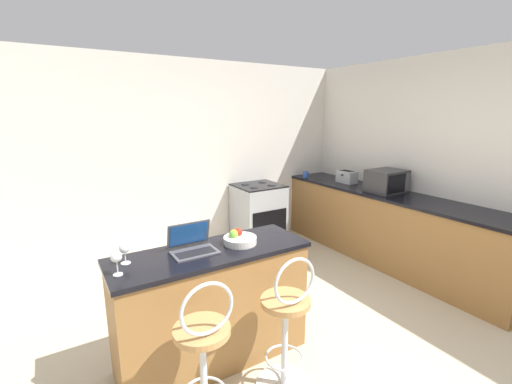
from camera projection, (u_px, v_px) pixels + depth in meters
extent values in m
plane|color=#BCAD8E|center=(322.00, 373.00, 2.58)|extent=(20.00, 20.00, 0.00)
cube|color=silver|center=(186.00, 160.00, 4.57)|extent=(12.00, 0.06, 2.60)
cube|color=silver|center=(505.00, 174.00, 3.53)|extent=(0.06, 12.00, 2.60)
cube|color=olive|center=(213.00, 308.00, 2.65)|extent=(1.46, 0.50, 0.89)
cube|color=black|center=(211.00, 252.00, 2.55)|extent=(1.49, 0.53, 0.03)
cube|color=olive|center=(386.00, 228.00, 4.47)|extent=(0.63, 3.22, 0.89)
cube|color=black|center=(389.00, 194.00, 4.36)|extent=(0.66, 3.25, 0.03)
cylinder|color=silver|center=(204.00, 379.00, 2.08)|extent=(0.04, 0.04, 0.66)
cylinder|color=#B7844C|center=(202.00, 331.00, 2.00)|extent=(0.34, 0.34, 0.04)
torus|color=silver|center=(207.00, 309.00, 1.88)|extent=(0.32, 0.02, 0.32)
cylinder|color=silver|center=(285.00, 345.00, 2.39)|extent=(0.04, 0.04, 0.66)
torus|color=silver|center=(284.00, 357.00, 2.41)|extent=(0.28, 0.28, 0.02)
cylinder|color=#B7844C|center=(286.00, 301.00, 2.31)|extent=(0.34, 0.34, 0.04)
torus|color=silver|center=(295.00, 281.00, 2.19)|extent=(0.32, 0.02, 0.32)
cube|color=#47474C|center=(195.00, 253.00, 2.49)|extent=(0.33, 0.21, 0.01)
cube|color=black|center=(196.00, 252.00, 2.48)|extent=(0.28, 0.12, 0.00)
cube|color=#47474C|center=(189.00, 234.00, 2.56)|extent=(0.33, 0.06, 0.19)
cube|color=#19478C|center=(189.00, 234.00, 2.55)|extent=(0.29, 0.05, 0.16)
cube|color=#2D2D30|center=(386.00, 181.00, 4.38)|extent=(0.46, 0.36, 0.29)
cube|color=black|center=(397.00, 184.00, 4.21)|extent=(0.32, 0.01, 0.23)
cube|color=#4C4C51|center=(407.00, 182.00, 4.31)|extent=(0.09, 0.01, 0.23)
cube|color=#9EA3A8|center=(347.00, 177.00, 4.97)|extent=(0.17, 0.28, 0.17)
cube|color=black|center=(345.00, 171.00, 4.93)|extent=(0.04, 0.20, 0.00)
cube|color=black|center=(349.00, 171.00, 4.97)|extent=(0.04, 0.20, 0.00)
cube|color=black|center=(342.00, 175.00, 4.91)|extent=(0.02, 0.02, 0.02)
cube|color=#9EA3A8|center=(258.00, 217.00, 4.94)|extent=(0.64, 0.60, 0.90)
cube|color=black|center=(270.00, 225.00, 4.70)|extent=(0.54, 0.01, 0.41)
cube|color=black|center=(258.00, 186.00, 4.84)|extent=(0.64, 0.60, 0.02)
cylinder|color=black|center=(254.00, 187.00, 4.66)|extent=(0.11, 0.11, 0.01)
cylinder|color=black|center=(271.00, 185.00, 4.81)|extent=(0.11, 0.11, 0.01)
cylinder|color=black|center=(245.00, 184.00, 4.86)|extent=(0.11, 0.11, 0.01)
cylinder|color=black|center=(262.00, 182.00, 5.01)|extent=(0.11, 0.11, 0.01)
cylinder|color=silver|center=(240.00, 240.00, 2.67)|extent=(0.26, 0.26, 0.05)
sphere|color=red|center=(238.00, 232.00, 2.70)|extent=(0.07, 0.07, 0.07)
sphere|color=orange|center=(234.00, 234.00, 2.67)|extent=(0.07, 0.07, 0.07)
sphere|color=#66B233|center=(233.00, 235.00, 2.66)|extent=(0.07, 0.07, 0.07)
cylinder|color=silver|center=(118.00, 275.00, 2.16)|extent=(0.06, 0.06, 0.00)
cylinder|color=silver|center=(117.00, 268.00, 2.15)|extent=(0.01, 0.01, 0.09)
sphere|color=silver|center=(116.00, 257.00, 2.13)|extent=(0.07, 0.07, 0.07)
cylinder|color=#2D51AD|center=(305.00, 175.00, 5.34)|extent=(0.08, 0.08, 0.10)
torus|color=#2D51AD|center=(308.00, 174.00, 5.37)|extent=(0.01, 0.06, 0.06)
cylinder|color=silver|center=(126.00, 263.00, 2.32)|extent=(0.06, 0.06, 0.00)
cylinder|color=silver|center=(125.00, 258.00, 2.31)|extent=(0.01, 0.01, 0.08)
sphere|color=silver|center=(124.00, 248.00, 2.30)|extent=(0.07, 0.07, 0.07)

